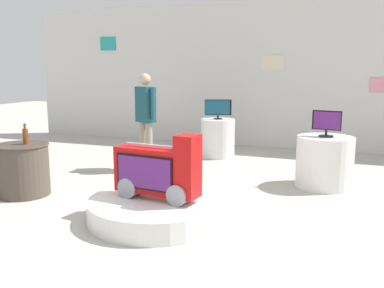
% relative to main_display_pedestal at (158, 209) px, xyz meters
% --- Properties ---
extents(ground_plane, '(30.00, 30.00, 0.00)m').
position_rel_main_display_pedestal_xyz_m(ground_plane, '(0.33, -0.18, -0.13)').
color(ground_plane, '#B2ADA3').
extents(back_wall_display, '(12.30, 0.13, 3.29)m').
position_rel_main_display_pedestal_xyz_m(back_wall_display, '(0.35, 5.25, 1.52)').
color(back_wall_display, silver).
rests_on(back_wall_display, ground).
extents(main_display_pedestal, '(1.66, 1.66, 0.25)m').
position_rel_main_display_pedestal_xyz_m(main_display_pedestal, '(0.00, 0.00, 0.00)').
color(main_display_pedestal, silver).
rests_on(main_display_pedestal, ground).
extents(novelty_firetruck_tv, '(1.07, 0.44, 0.80)m').
position_rel_main_display_pedestal_xyz_m(novelty_firetruck_tv, '(0.02, -0.01, 0.45)').
color(novelty_firetruck_tv, gray).
rests_on(novelty_firetruck_tv, main_display_pedestal).
extents(display_pedestal_left_rear, '(0.85, 0.85, 0.78)m').
position_rel_main_display_pedestal_xyz_m(display_pedestal_left_rear, '(1.78, 2.18, 0.26)').
color(display_pedestal_left_rear, silver).
rests_on(display_pedestal_left_rear, ground).
extents(tv_on_left_rear, '(0.43, 0.22, 0.39)m').
position_rel_main_display_pedestal_xyz_m(tv_on_left_rear, '(1.78, 2.17, 0.86)').
color(tv_on_left_rear, black).
rests_on(tv_on_left_rear, display_pedestal_left_rear).
extents(display_pedestal_center_rear, '(0.69, 0.69, 0.78)m').
position_rel_main_display_pedestal_xyz_m(display_pedestal_center_rear, '(-0.40, 3.76, 0.26)').
color(display_pedestal_center_rear, silver).
rests_on(display_pedestal_center_rear, ground).
extents(tv_on_center_rear, '(0.52, 0.21, 0.40)m').
position_rel_main_display_pedestal_xyz_m(tv_on_center_rear, '(-0.40, 3.76, 0.87)').
color(tv_on_center_rear, black).
rests_on(tv_on_center_rear, display_pedestal_center_rear).
extents(side_table_round, '(0.75, 0.75, 0.74)m').
position_rel_main_display_pedestal_xyz_m(side_table_round, '(-2.22, 0.24, 0.25)').
color(side_table_round, '#4C4238').
rests_on(side_table_round, ground).
extents(bottle_on_side_table, '(0.08, 0.08, 0.29)m').
position_rel_main_display_pedestal_xyz_m(bottle_on_side_table, '(-2.16, 0.28, 0.73)').
color(bottle_on_side_table, brown).
rests_on(bottle_on_side_table, side_table_round).
extents(shopper_browsing_near_truck, '(0.49, 0.37, 1.70)m').
position_rel_main_display_pedestal_xyz_m(shopper_browsing_near_truck, '(-1.26, 2.23, 0.87)').
color(shopper_browsing_near_truck, gray).
rests_on(shopper_browsing_near_truck, ground).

